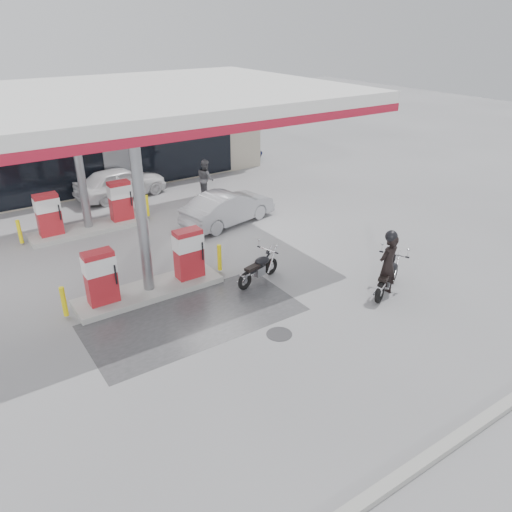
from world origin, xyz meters
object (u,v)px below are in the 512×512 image
(sedan_white, at_px, (121,182))
(pump_island_near, at_px, (148,273))
(pump_island_far, at_px, (87,214))
(attendant, at_px, (206,179))
(parked_car_right, at_px, (230,153))
(main_motorcycle, at_px, (388,277))
(parked_motorcycle, at_px, (259,269))
(biker_main, at_px, (388,265))
(hatchback_silver, at_px, (228,207))

(sedan_white, bearing_deg, pump_island_near, 157.45)
(pump_island_near, distance_m, pump_island_far, 6.00)
(attendant, bearing_deg, parked_car_right, -37.35)
(main_motorcycle, relative_size, sedan_white, 0.46)
(pump_island_far, distance_m, main_motorcycle, 11.71)
(main_motorcycle, height_order, parked_motorcycle, main_motorcycle)
(pump_island_near, xyz_separation_m, sedan_white, (2.55, 9.20, 0.01))
(biker_main, xyz_separation_m, sedan_white, (-3.40, 13.27, -0.27))
(sedan_white, bearing_deg, parked_motorcycle, 176.66)
(attendant, relative_size, parked_car_right, 0.44)
(pump_island_far, xyz_separation_m, main_motorcycle, (6.13, -9.98, -0.23))
(main_motorcycle, bearing_deg, parked_car_right, 49.52)
(hatchback_silver, bearing_deg, pump_island_far, 52.72)
(main_motorcycle, xyz_separation_m, biker_main, (-0.17, -0.09, 0.51))
(attendant, distance_m, parked_car_right, 6.22)
(pump_island_far, bearing_deg, main_motorcycle, -58.44)
(biker_main, relative_size, sedan_white, 0.47)
(main_motorcycle, relative_size, parked_car_right, 0.49)
(pump_island_near, distance_m, parked_motorcycle, 3.47)
(parked_car_right, bearing_deg, main_motorcycle, 162.00)
(biker_main, distance_m, parked_motorcycle, 3.97)
(pump_island_near, xyz_separation_m, main_motorcycle, (6.13, -3.98, -0.23))
(pump_island_near, height_order, pump_island_far, same)
(pump_island_near, bearing_deg, parked_car_right, 49.27)
(pump_island_far, height_order, biker_main, biker_main)
(parked_car_right, bearing_deg, pump_island_near, 135.22)
(sedan_white, distance_m, hatchback_silver, 6.12)
(attendant, relative_size, hatchback_silver, 0.44)
(sedan_white, bearing_deg, main_motorcycle, -171.86)
(pump_island_far, height_order, sedan_white, pump_island_far)
(sedan_white, distance_m, parked_car_right, 7.83)
(biker_main, height_order, sedan_white, biker_main)
(pump_island_far, relative_size, attendant, 2.89)
(parked_motorcycle, relative_size, sedan_white, 0.44)
(main_motorcycle, xyz_separation_m, hatchback_silver, (-1.11, 7.58, 0.20))
(hatchback_silver, bearing_deg, sedan_white, 12.06)
(pump_island_far, bearing_deg, attendant, 9.70)
(main_motorcycle, relative_size, attendant, 1.09)
(main_motorcycle, height_order, parked_car_right, parked_car_right)
(main_motorcycle, relative_size, parked_motorcycle, 1.05)
(biker_main, relative_size, parked_motorcycle, 1.06)
(pump_island_far, xyz_separation_m, sedan_white, (2.55, 3.20, 0.01))
(parked_motorcycle, xyz_separation_m, parked_car_right, (6.77, 12.85, 0.13))
(parked_motorcycle, relative_size, attendant, 1.04)
(parked_motorcycle, height_order, parked_car_right, parked_car_right)
(pump_island_near, bearing_deg, biker_main, -34.34)
(pump_island_near, relative_size, pump_island_far, 1.00)
(biker_main, bearing_deg, main_motorcycle, -157.39)
(parked_motorcycle, distance_m, hatchback_silver, 5.16)
(pump_island_far, bearing_deg, pump_island_near, -90.00)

